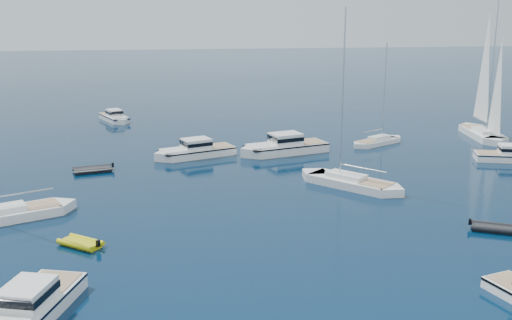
{
  "coord_description": "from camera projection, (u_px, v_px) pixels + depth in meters",
  "views": [
    {
      "loc": [
        -3.02,
        -30.92,
        16.29
      ],
      "look_at": [
        4.43,
        24.02,
        2.2
      ],
      "focal_mm": 43.29,
      "sensor_mm": 36.0,
      "label": 1
    }
  ],
  "objects": [
    {
      "name": "sailboat_mid_r",
      "position": [
        350.0,
        186.0,
        56.63
      ],
      "size": [
        9.81,
        10.35,
        16.65
      ],
      "primitive_type": null,
      "rotation": [
        0.0,
        0.0,
        0.74
      ],
      "color": "white",
      "rests_on": "ground"
    },
    {
      "name": "ground",
      "position": [
        235.0,
        307.0,
        34.1
      ],
      "size": [
        400.0,
        400.0,
        0.0
      ],
      "primitive_type": "plane",
      "color": "#08284C",
      "rests_on": "ground"
    },
    {
      "name": "tender_yellow",
      "position": [
        81.0,
        246.0,
        42.67
      ],
      "size": [
        3.7,
        3.43,
        0.95
      ],
      "primitive_type": null,
      "rotation": [
        0.0,
        0.0,
        0.92
      ],
      "color": "#CEC90C",
      "rests_on": "ground"
    },
    {
      "name": "sailboat_mid_l",
      "position": [
        8.0,
        219.0,
        47.96
      ],
      "size": [
        11.3,
        7.32,
        16.35
      ],
      "primitive_type": null,
      "rotation": [
        0.0,
        0.0,
        2.01
      ],
      "color": "white",
      "rests_on": "ground"
    },
    {
      "name": "tender_grey_near",
      "position": [
        493.0,
        231.0,
        45.54
      ],
      "size": [
        3.76,
        3.1,
        0.95
      ],
      "primitive_type": null,
      "rotation": [
        0.0,
        0.0,
        4.25
      ],
      "color": "black",
      "rests_on": "ground"
    },
    {
      "name": "motor_cruiser_distant",
      "position": [
        284.0,
        153.0,
        69.19
      ],
      "size": [
        11.52,
        6.45,
        2.89
      ],
      "primitive_type": null,
      "rotation": [
        0.0,
        0.0,
        1.87
      ],
      "color": "silver",
      "rests_on": "ground"
    },
    {
      "name": "motor_cruiser_centre",
      "position": [
        195.0,
        157.0,
        67.56
      ],
      "size": [
        10.2,
        6.31,
        2.57
      ],
      "primitive_type": null,
      "rotation": [
        0.0,
        0.0,
        1.94
      ],
      "color": "silver",
      "rests_on": "ground"
    },
    {
      "name": "sailboat_sails_r",
      "position": [
        482.0,
        137.0,
        77.45
      ],
      "size": [
        4.43,
        12.33,
        17.72
      ],
      "primitive_type": null,
      "rotation": [
        0.0,
        0.0,
        3.03
      ],
      "color": "white",
      "rests_on": "ground"
    },
    {
      "name": "tender_grey_far",
      "position": [
        93.0,
        172.0,
        61.53
      ],
      "size": [
        4.4,
        3.05,
        0.95
      ],
      "primitive_type": null,
      "rotation": [
        0.0,
        0.0,
        1.81
      ],
      "color": "black",
      "rests_on": "ground"
    },
    {
      "name": "motor_cruiser_horizon",
      "position": [
        115.0,
        121.0,
        88.2
      ],
      "size": [
        5.49,
        8.23,
        2.08
      ],
      "primitive_type": null,
      "rotation": [
        0.0,
        0.0,
        3.57
      ],
      "color": "white",
      "rests_on": "ground"
    },
    {
      "name": "motor_cruiser_far_r",
      "position": [
        512.0,
        161.0,
        65.78
      ],
      "size": [
        8.95,
        4.91,
        2.25
      ],
      "primitive_type": null,
      "rotation": [
        0.0,
        0.0,
        4.43
      ],
      "color": "white",
      "rests_on": "ground"
    },
    {
      "name": "sailboat_centre",
      "position": [
        377.0,
        144.0,
        73.66
      ],
      "size": [
        8.34,
        6.22,
        12.38
      ],
      "primitive_type": null,
      "rotation": [
        0.0,
        0.0,
        5.26
      ],
      "color": "silver",
      "rests_on": "ground"
    },
    {
      "name": "motor_cruiser_left",
      "position": [
        28.0,
        320.0,
        32.65
      ],
      "size": [
        5.62,
        10.08,
        2.53
      ],
      "primitive_type": null,
      "rotation": [
        0.0,
        0.0,
        2.85
      ],
      "color": "white",
      "rests_on": "ground"
    }
  ]
}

